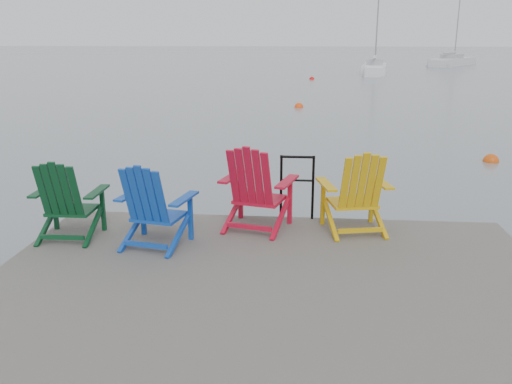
# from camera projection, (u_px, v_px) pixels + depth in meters

# --- Properties ---
(ground) EXTENTS (400.00, 400.00, 0.00)m
(ground) POSITION_uv_depth(u_px,v_px,m) (266.00, 343.00, 5.43)
(ground) COLOR slate
(ground) RESTS_ON ground
(dock) EXTENTS (6.00, 5.00, 1.40)m
(dock) POSITION_uv_depth(u_px,v_px,m) (266.00, 311.00, 5.33)
(dock) COLOR #302D2B
(dock) RESTS_ON ground
(handrail) EXTENTS (0.48, 0.04, 0.90)m
(handrail) POSITION_uv_depth(u_px,v_px,m) (297.00, 181.00, 7.47)
(handrail) COLOR black
(handrail) RESTS_ON dock
(chair_green) EXTENTS (0.83, 0.77, 1.03)m
(chair_green) POSITION_uv_depth(u_px,v_px,m) (67.00, 199.00, 6.70)
(chair_green) COLOR #0A371B
(chair_green) RESTS_ON dock
(chair_blue) EXTENTS (0.94, 0.89, 1.04)m
(chair_blue) POSITION_uv_depth(u_px,v_px,m) (153.00, 205.00, 6.45)
(chair_blue) COLOR #0F3FA1
(chair_blue) RESTS_ON dock
(chair_red) EXTENTS (1.05, 0.99, 1.14)m
(chair_red) POSITION_uv_depth(u_px,v_px,m) (256.00, 187.00, 7.03)
(chair_red) COLOR #B40D27
(chair_red) RESTS_ON dock
(chair_yellow) EXTENTS (0.99, 0.93, 1.09)m
(chair_yellow) POSITION_uv_depth(u_px,v_px,m) (356.00, 192.00, 6.93)
(chair_yellow) COLOR #CE9C0B
(chair_yellow) RESTS_ON dock
(sailboat_near) EXTENTS (2.88, 7.38, 10.08)m
(sailboat_near) POSITION_uv_depth(u_px,v_px,m) (374.00, 70.00, 46.05)
(sailboat_near) COLOR white
(sailboat_near) RESTS_ON ground
(sailboat_mid) EXTENTS (7.12, 9.57, 13.17)m
(sailboat_mid) POSITION_uv_depth(u_px,v_px,m) (452.00, 62.00, 60.52)
(sailboat_mid) COLOR silver
(sailboat_mid) RESTS_ON ground
(buoy_a) EXTENTS (0.39, 0.39, 0.39)m
(buoy_a) POSITION_uv_depth(u_px,v_px,m) (491.00, 162.00, 13.37)
(buoy_a) COLOR #D0480C
(buoy_a) RESTS_ON ground
(buoy_b) EXTENTS (0.39, 0.39, 0.39)m
(buoy_b) POSITION_uv_depth(u_px,v_px,m) (299.00, 107.00, 23.88)
(buoy_b) COLOR #F4440E
(buoy_b) RESTS_ON ground
(buoy_d) EXTENTS (0.38, 0.38, 0.38)m
(buoy_d) POSITION_uv_depth(u_px,v_px,m) (312.00, 79.00, 40.06)
(buoy_d) COLOR red
(buoy_d) RESTS_ON ground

